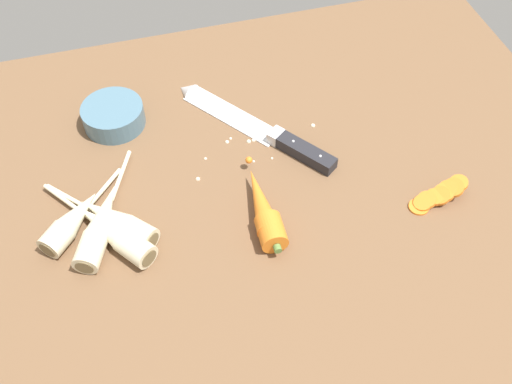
# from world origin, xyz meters

# --- Properties ---
(ground_plane) EXTENTS (1.20, 0.90, 0.04)m
(ground_plane) POSITION_xyz_m (0.00, 0.00, -0.02)
(ground_plane) COLOR brown
(chefs_knife) EXTENTS (0.23, 0.30, 0.04)m
(chefs_knife) POSITION_xyz_m (0.03, 0.14, 0.01)
(chefs_knife) COLOR silver
(chefs_knife) RESTS_ON ground_plane
(whole_carrot) EXTENTS (0.05, 0.19, 0.04)m
(whole_carrot) POSITION_xyz_m (0.00, -0.06, 0.02)
(whole_carrot) COLOR orange
(whole_carrot) RESTS_ON ground_plane
(parsnip_front) EXTENTS (0.16, 0.18, 0.04)m
(parsnip_front) POSITION_xyz_m (-0.22, -0.02, 0.02)
(parsnip_front) COLOR beige
(parsnip_front) RESTS_ON ground_plane
(parsnip_mid_left) EXTENTS (0.12, 0.23, 0.04)m
(parsnip_mid_left) POSITION_xyz_m (-0.25, -0.02, 0.02)
(parsnip_mid_left) COLOR beige
(parsnip_mid_left) RESTS_ON ground_plane
(parsnip_mid_right) EXTENTS (0.16, 0.20, 0.04)m
(parsnip_mid_right) POSITION_xyz_m (-0.23, -0.04, 0.02)
(parsnip_mid_right) COLOR beige
(parsnip_mid_right) RESTS_ON ground_plane
(parsnip_back) EXTENTS (0.14, 0.15, 0.04)m
(parsnip_back) POSITION_xyz_m (-0.29, -0.00, 0.02)
(parsnip_back) COLOR beige
(parsnip_back) RESTS_ON ground_plane
(carrot_slice_stack) EXTENTS (0.10, 0.04, 0.03)m
(carrot_slice_stack) POSITION_xyz_m (0.28, -0.10, 0.01)
(carrot_slice_stack) COLOR orange
(carrot_slice_stack) RESTS_ON ground_plane
(prep_bowl) EXTENTS (0.11, 0.11, 0.04)m
(prep_bowl) POSITION_xyz_m (-0.20, 0.21, 0.02)
(prep_bowl) COLOR slate
(prep_bowl) RESTS_ON ground_plane
(mince_crumbs) EXTENTS (0.23, 0.08, 0.01)m
(mince_crumbs) POSITION_xyz_m (0.02, 0.09, 0.00)
(mince_crumbs) COLOR beige
(mince_crumbs) RESTS_ON ground_plane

